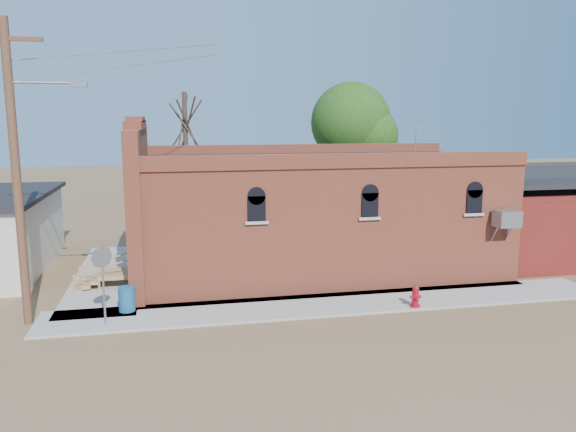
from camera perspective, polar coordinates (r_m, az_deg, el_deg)
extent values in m
plane|color=brown|center=(17.94, 1.05, -10.28)|extent=(120.00, 120.00, 0.00)
cube|color=#9E9991|center=(19.11, 4.89, -8.90)|extent=(19.00, 2.20, 0.08)
cube|color=#9E9991|center=(23.39, -17.67, -5.81)|extent=(2.60, 10.00, 0.08)
cube|color=#C9593D|center=(23.00, 2.91, 0.04)|extent=(14.00, 7.00, 4.50)
cube|color=black|center=(22.71, 2.96, 5.76)|extent=(13.80, 6.80, 0.12)
cube|color=#C9593D|center=(22.20, -14.85, 1.06)|extent=(0.50, 7.40, 5.80)
cube|color=navy|center=(20.89, -15.97, 3.51)|extent=(0.08, 1.10, 1.56)
cube|color=gray|center=(21.81, 21.35, -0.25)|extent=(0.85, 0.65, 0.60)
cube|color=#581F0F|center=(27.08, 22.74, -0.62)|extent=(5.00, 6.00, 3.20)
cylinder|color=#522E20|center=(18.25, -25.87, 3.60)|extent=(0.26, 0.26, 9.00)
cube|color=#522E20|center=(18.31, -26.83, 15.81)|extent=(2.00, 0.12, 0.12)
cylinder|color=gray|center=(18.00, -23.69, 12.30)|extent=(1.80, 0.08, 0.08)
cube|color=gray|center=(17.83, -20.47, 12.38)|extent=(0.45, 0.22, 0.14)
cylinder|color=#413025|center=(29.53, -10.28, 5.03)|extent=(0.24, 0.24, 7.50)
cylinder|color=#413025|center=(31.61, 6.31, 4.35)|extent=(0.28, 0.28, 6.30)
sphere|color=#1D4212|center=(31.46, 6.41, 9.43)|extent=(4.40, 4.40, 4.40)
cylinder|color=#A0091B|center=(19.12, 12.78, -8.89)|extent=(0.43, 0.43, 0.06)
cylinder|color=#A0091B|center=(19.02, 12.82, -8.02)|extent=(0.29, 0.29, 0.55)
sphere|color=#A0091B|center=(18.94, 12.85, -7.20)|extent=(0.22, 0.22, 0.22)
cylinder|color=#A0091B|center=(18.90, 13.00, -8.13)|extent=(0.14, 0.15, 0.10)
cylinder|color=#A0091B|center=(18.96, 12.43, -8.05)|extent=(0.15, 0.14, 0.10)
cylinder|color=#A0091B|center=(19.08, 13.21, -7.97)|extent=(0.15, 0.14, 0.10)
cylinder|color=gray|center=(17.62, -18.22, -7.14)|extent=(0.07, 0.07, 2.19)
cylinder|color=gray|center=(17.35, -18.40, -4.01)|extent=(0.55, 0.40, 0.66)
cylinder|color=#AC1E09|center=(17.39, -18.39, -3.98)|extent=(0.55, 0.40, 0.66)
cylinder|color=#19517F|center=(18.88, -16.06, -8.11)|extent=(0.52, 0.52, 0.80)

